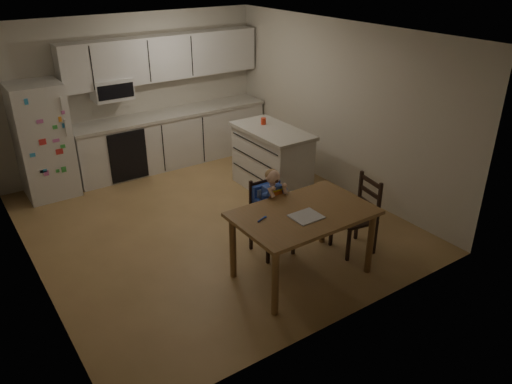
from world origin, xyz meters
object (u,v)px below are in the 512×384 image
object	(u,v)px
kitchen_island	(272,160)
chair_booster	(270,202)
dining_table	(303,220)
red_cup	(263,121)
chair_side	(362,210)
refrigerator	(43,141)

from	to	relation	value
kitchen_island	chair_booster	distance (m)	1.76
dining_table	kitchen_island	bearing A→B (deg)	62.73
kitchen_island	chair_booster	bearing A→B (deg)	-126.52
chair_booster	kitchen_island	bearing A→B (deg)	54.93
dining_table	red_cup	bearing A→B (deg)	64.92
chair_side	refrigerator	bearing A→B (deg)	-133.74
chair_booster	chair_side	distance (m)	1.11
kitchen_island	red_cup	xyz separation A→B (m)	(0.03, 0.26, 0.54)
kitchen_island	red_cup	world-z (taller)	red_cup
refrigerator	dining_table	distance (m)	4.21
red_cup	dining_table	world-z (taller)	red_cup
dining_table	chair_side	world-z (taller)	chair_side
refrigerator	chair_booster	size ratio (longest dim) A/B	1.55
kitchen_island	chair_side	distance (m)	1.99
red_cup	chair_booster	size ratio (longest dim) A/B	0.09
kitchen_island	chair_booster	world-z (taller)	chair_booster
kitchen_island	chair_booster	xyz separation A→B (m)	(-1.04, -1.41, 0.17)
red_cup	chair_side	size ratio (longest dim) A/B	0.10
kitchen_island	red_cup	distance (m)	0.60
red_cup	dining_table	bearing A→B (deg)	-115.08
chair_side	dining_table	bearing A→B (deg)	-77.90
refrigerator	chair_side	distance (m)	4.68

